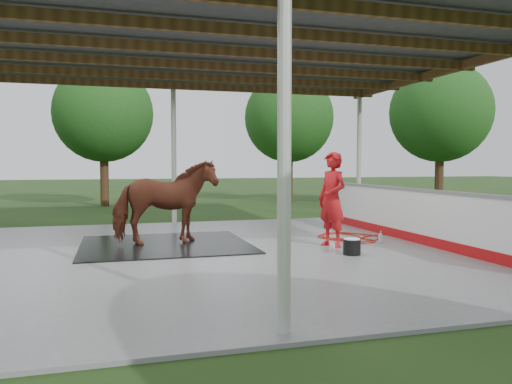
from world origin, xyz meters
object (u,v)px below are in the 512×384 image
object	(u,v)px
horse	(165,202)
wash_bucket	(352,246)
handler	(332,199)
dasher_board	(415,217)

from	to	relation	value
horse	wash_bucket	distance (m)	3.88
wash_bucket	handler	bearing A→B (deg)	88.30
handler	wash_bucket	distance (m)	1.24
horse	wash_bucket	bearing A→B (deg)	-130.15
dasher_board	wash_bucket	xyz separation A→B (m)	(-2.01, -1.03, -0.39)
handler	dasher_board	bearing A→B (deg)	73.61
wash_bucket	dasher_board	bearing A→B (deg)	27.20
horse	wash_bucket	size ratio (longest dim) A/B	6.37
horse	handler	bearing A→B (deg)	-116.43
dasher_board	handler	bearing A→B (deg)	-177.52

